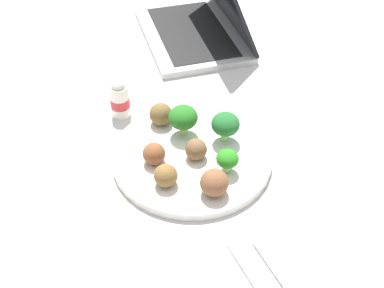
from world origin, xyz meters
The scene contains 15 objects.
ground_plane centered at (0.00, 0.00, 0.00)m, with size 4.00×4.00×0.00m, color beige.
plate centered at (0.00, 0.00, 0.01)m, with size 0.28×0.28×0.02m, color white.
broccoli_floret_back_right centered at (-0.05, 0.01, 0.05)m, with size 0.05×0.05×0.06m.
broccoli_floret_near_rim centered at (0.00, 0.07, 0.05)m, with size 0.05×0.05×0.06m.
broccoli_floret_back_left centered at (0.07, 0.03, 0.04)m, with size 0.04×0.04×0.04m.
meatball_far_rim centered at (0.04, -0.07, 0.04)m, with size 0.04×0.04×0.04m, color brown.
meatball_near_rim centered at (-0.01, -0.07, 0.04)m, with size 0.04×0.04×0.04m, color brown.
meatball_center centered at (0.10, -0.01, 0.04)m, with size 0.05×0.05×0.05m, color brown.
meatball_mid_right centered at (-0.10, -0.01, 0.04)m, with size 0.04×0.04×0.04m, color brown.
meatball_front_left centered at (0.01, 0.00, 0.03)m, with size 0.04×0.04×0.04m, color brown.
napkin centered at (0.26, -0.03, 0.00)m, with size 0.17×0.12×0.01m, color white.
fork centered at (0.27, -0.01, 0.01)m, with size 0.12×0.02×0.01m.
knife centered at (0.27, -0.04, 0.01)m, with size 0.15×0.02×0.01m.
yogurt_bottle centered at (-0.18, -0.06, 0.03)m, with size 0.04×0.04×0.08m.
laptop centered at (-0.37, 0.23, 0.04)m, with size 0.36×0.29×0.20m.
Camera 1 is at (0.52, -0.29, 0.58)m, focal length 44.08 mm.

